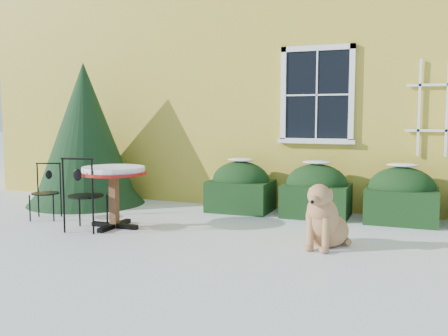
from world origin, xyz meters
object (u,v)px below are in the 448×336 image
at_px(patio_chair_far, 46,191).
at_px(bistro_table, 114,177).
at_px(dog, 324,221).
at_px(evergreen_shrub, 85,148).
at_px(patio_chair_near, 84,194).

bearing_deg(patio_chair_far, bistro_table, -28.85).
bearing_deg(dog, patio_chair_far, -172.46).
height_order(evergreen_shrub, dog, evergreen_shrub).
height_order(evergreen_shrub, patio_chair_far, evergreen_shrub).
bearing_deg(dog, patio_chair_near, -164.78).
bearing_deg(patio_chair_near, bistro_table, -141.35).
relative_size(patio_chair_far, dog, 0.98).
distance_m(patio_chair_far, dog, 4.43).
bearing_deg(patio_chair_near, evergreen_shrub, -63.25).
distance_m(patio_chair_near, dog, 3.34).
relative_size(evergreen_shrub, patio_chair_near, 2.48).
distance_m(evergreen_shrub, patio_chair_far, 1.54).
height_order(bistro_table, dog, bistro_table).
bearing_deg(evergreen_shrub, patio_chair_far, -78.91).
height_order(patio_chair_near, dog, patio_chair_near).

